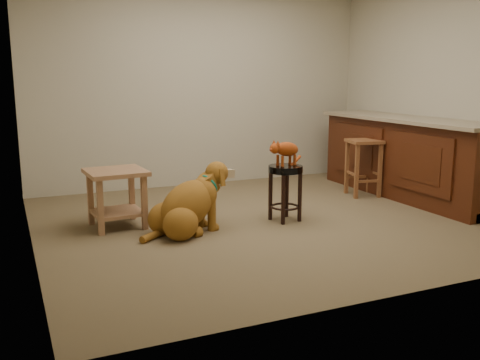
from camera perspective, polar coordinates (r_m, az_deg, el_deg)
name	(u,v)px	position (r m, az deg, el deg)	size (l,w,h in m)	color
floor	(273,220)	(5.38, 3.51, -4.25)	(4.50, 4.00, 0.01)	brown
room_shell	(275,48)	(5.19, 3.74, 13.90)	(4.54, 4.04, 2.62)	#B2AB90
cabinet_run	(408,160)	(6.62, 17.46, 2.07)	(0.70, 2.56, 0.94)	#4D210D
padded_stool	(285,182)	(5.27, 4.85, -0.19)	(0.34, 0.34, 0.55)	black
wood_stool	(363,167)	(6.54, 13.00, 1.39)	(0.43, 0.43, 0.67)	brown
side_table	(116,190)	(5.17, -13.05, -1.00)	(0.56, 0.56, 0.55)	#966945
golden_retriever	(188,206)	(4.89, -5.57, -2.81)	(1.02, 0.62, 0.67)	brown
tabby_kitten	(285,150)	(5.21, 4.81, 3.20)	(0.44, 0.22, 0.29)	#90350E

